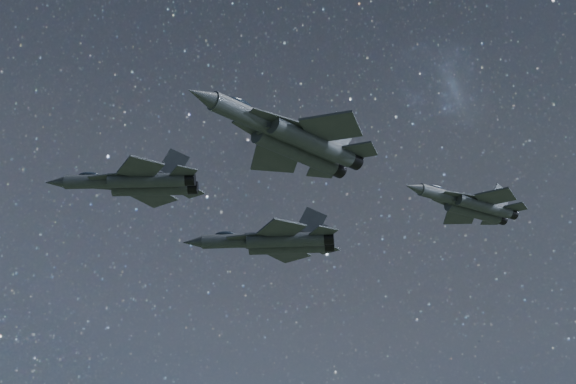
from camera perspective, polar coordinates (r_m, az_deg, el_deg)
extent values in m
cylinder|color=#2B3036|center=(85.02, -13.32, 0.73)|extent=(7.06, 3.63, 1.47)
cone|color=#2B3036|center=(86.34, -16.21, 0.66)|extent=(2.56, 1.97, 1.32)
ellipsoid|color=black|center=(85.65, -14.00, 1.13)|extent=(2.44, 1.66, 0.72)
cube|color=#2B3036|center=(83.82, -10.11, 0.78)|extent=(7.75, 3.82, 1.22)
cylinder|color=#2B3036|center=(82.74, -10.01, 0.82)|extent=(7.95, 3.94, 1.47)
cylinder|color=#2B3036|center=(84.37, -9.75, 0.24)|extent=(7.95, 3.94, 1.47)
cylinder|color=black|center=(81.93, -7.05, 0.89)|extent=(1.59, 1.68, 1.35)
cylinder|color=black|center=(83.58, -6.85, 0.30)|extent=(1.59, 1.68, 1.35)
cube|color=#2B3036|center=(83.45, -12.43, 1.09)|extent=(4.75, 3.33, 0.11)
cube|color=#2B3036|center=(85.63, -12.03, 0.30)|extent=(4.98, 1.69, 0.11)
cube|color=#2B3036|center=(80.92, -10.44, 1.67)|extent=(4.40, 4.75, 0.19)
cube|color=#2B3036|center=(86.47, -9.57, -0.32)|extent=(5.39, 5.32, 0.19)
cube|color=#2B3036|center=(81.01, -7.44, 1.40)|extent=(2.58, 2.72, 0.14)
cube|color=#2B3036|center=(84.80, -6.97, 0.03)|extent=(3.19, 3.17, 0.14)
cube|color=#2B3036|center=(82.83, -8.10, 2.04)|extent=(3.06, 1.44, 3.35)
cube|color=#2B3036|center=(84.86, -7.83, 1.28)|extent=(3.21, 0.94, 3.35)
cylinder|color=#2B3036|center=(98.26, -3.74, -3.49)|extent=(8.26, 4.57, 1.73)
cone|color=#2B3036|center=(99.16, -6.78, -3.57)|extent=(3.04, 2.41, 1.55)
ellipsoid|color=black|center=(98.78, -4.49, -3.06)|extent=(2.88, 2.04, 0.85)
cube|color=#2B3036|center=(97.58, -0.39, -3.41)|extent=(9.06, 4.83, 1.44)
cylinder|color=#2B3036|center=(96.33, -0.19, -3.42)|extent=(9.29, 4.97, 1.73)
cylinder|color=#2B3036|center=(98.37, -0.07, -3.92)|extent=(9.29, 4.97, 1.73)
cylinder|color=black|center=(96.05, 2.84, -3.31)|extent=(1.92, 2.01, 1.59)
cylinder|color=black|center=(98.09, 2.90, -3.82)|extent=(1.92, 2.01, 1.59)
cube|color=#2B3036|center=(96.58, -2.70, -3.18)|extent=(5.52, 4.10, 0.13)
cube|color=#2B3036|center=(99.31, -2.48, -3.86)|extent=(5.88, 2.22, 0.13)
cube|color=#2B3036|center=(94.01, -0.47, -2.67)|extent=(5.02, 5.46, 0.22)
cube|color=#2B3036|center=(100.91, -0.07, -4.38)|extent=(6.33, 6.22, 0.22)
cube|color=#2B3036|center=(94.83, 2.54, -2.86)|extent=(2.94, 3.12, 0.17)
cube|color=#2B3036|center=(99.51, 2.67, -4.03)|extent=(3.75, 3.72, 0.17)
cube|color=#2B3036|center=(96.71, 1.69, -2.14)|extent=(3.54, 1.84, 3.94)
cube|color=#2B3036|center=(99.24, 1.79, -2.80)|extent=(3.75, 1.26, 3.94)
cylinder|color=#2B3036|center=(68.16, -2.64, 5.30)|extent=(7.98, 4.89, 1.69)
cone|color=#2B3036|center=(65.58, -6.20, 6.85)|extent=(2.99, 2.46, 1.51)
ellipsoid|color=black|center=(67.92, -3.48, 6.26)|extent=(2.81, 2.11, 0.83)
cube|color=#2B3036|center=(71.24, 0.90, 3.71)|extent=(8.73, 5.19, 1.41)
cylinder|color=#2B3036|center=(70.56, 1.75, 3.58)|extent=(8.96, 5.34, 1.69)
cylinder|color=#2B3036|center=(71.94, 0.58, 2.93)|extent=(8.96, 5.34, 1.69)
cylinder|color=black|center=(73.61, 4.60, 2.30)|extent=(1.93, 2.00, 1.56)
cylinder|color=black|center=(74.94, 3.43, 1.70)|extent=(1.93, 2.00, 1.56)
cube|color=#2B3036|center=(68.17, -0.59, 5.14)|extent=(5.75, 2.50, 0.13)
cube|color=#2B3036|center=(70.10, -2.14, 4.19)|extent=(5.26, 4.25, 0.13)
cube|color=#2B3036|center=(68.93, 3.08, 4.60)|extent=(6.14, 5.99, 0.22)
cube|color=#2B3036|center=(73.64, -0.89, 2.39)|extent=(4.66, 5.13, 0.22)
cube|color=#2B3036|center=(72.60, 5.15, 2.95)|extent=(3.64, 3.59, 0.16)
cube|color=#2B3036|center=(75.66, 2.45, 1.57)|extent=(2.72, 2.92, 0.16)
cube|color=#2B3036|center=(73.32, 3.68, 4.24)|extent=(3.60, 1.46, 3.85)
cube|color=#2B3036|center=(74.98, 2.23, 3.45)|extent=(3.36, 2.00, 3.85)
cylinder|color=#2B3036|center=(91.31, 11.04, -0.28)|extent=(6.74, 2.84, 1.39)
cone|color=#2B3036|center=(88.82, 8.91, 0.32)|extent=(2.36, 1.70, 1.25)
ellipsoid|color=black|center=(90.97, 10.48, 0.25)|extent=(2.28, 1.39, 0.69)
cube|color=#2B3036|center=(94.14, 13.22, -0.91)|extent=(7.42, 2.95, 1.16)
cylinder|color=#2B3036|center=(93.62, 13.76, -0.97)|extent=(7.60, 3.04, 1.39)
cylinder|color=#2B3036|center=(94.78, 13.05, -1.38)|extent=(7.60, 3.04, 1.39)
cylinder|color=black|center=(96.28, 15.57, -1.48)|extent=(1.42, 1.51, 1.28)
cylinder|color=black|center=(97.42, 14.86, -1.86)|extent=(1.42, 1.51, 1.28)
cube|color=#2B3036|center=(91.44, 12.30, -0.26)|extent=(4.67, 1.14, 0.11)
cube|color=#2B3036|center=(93.04, 11.34, -0.83)|extent=(4.63, 2.78, 0.11)
cube|color=#2B3036|center=(92.21, 14.55, -0.35)|extent=(5.10, 5.10, 0.18)
cube|color=#2B3036|center=(96.17, 12.13, -1.73)|extent=(4.45, 4.72, 0.18)
cube|color=#2B3036|center=(95.39, 15.88, -1.08)|extent=(3.02, 3.03, 0.13)
cube|color=#2B3036|center=(98.00, 14.24, -1.98)|extent=(2.61, 2.73, 0.13)
cube|color=#2B3036|center=(95.85, 14.89, -0.33)|extent=(3.09, 0.59, 3.17)
cube|color=#2B3036|center=(97.27, 14.01, -0.83)|extent=(2.99, 1.08, 3.17)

